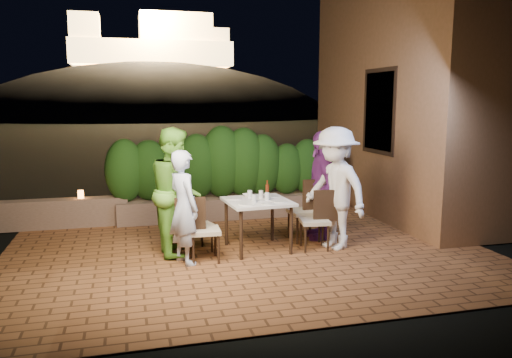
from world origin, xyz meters
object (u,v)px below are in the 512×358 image
object	(u,v)px
chair_left_back	(197,223)
chair_right_back	(304,210)
dining_table	(258,225)
chair_right_front	(315,220)
parapet_lamp	(81,194)
chair_left_front	(204,229)
diner_white	(335,188)
diner_green	(175,191)
bowl	(248,195)
diner_blue	(184,207)
diner_purple	(321,185)
beer_bottle	(267,190)

from	to	relation	value
chair_left_back	chair_right_back	xyz separation A→B (m)	(1.72, 0.15, 0.07)
dining_table	chair_right_front	world-z (taller)	chair_right_front
parapet_lamp	chair_left_front	bearing A→B (deg)	-53.74
chair_left_back	chair_left_front	bearing A→B (deg)	-103.39
dining_table	chair_left_front	distance (m)	0.91
chair_right_front	chair_right_back	bearing A→B (deg)	-82.67
chair_left_front	diner_white	bearing A→B (deg)	6.29
dining_table	diner_green	bearing A→B (deg)	172.17
chair_right_back	diner_white	xyz separation A→B (m)	(0.30, -0.51, 0.42)
chair_left_front	parapet_lamp	distance (m)	3.05
chair_right_front	diner_green	bearing A→B (deg)	-1.09
bowl	chair_right_front	world-z (taller)	chair_right_front
diner_blue	diner_purple	distance (m)	2.37
parapet_lamp	diner_blue	bearing A→B (deg)	-58.30
diner_purple	parapet_lamp	xyz separation A→B (m)	(-3.78, 1.77, -0.29)
beer_bottle	chair_right_front	size ratio (longest dim) A/B	0.32
diner_blue	parapet_lamp	xyz separation A→B (m)	(-1.53, 2.47, -0.21)
chair_left_front	diner_purple	bearing A→B (deg)	22.12
chair_left_front	chair_left_back	xyz separation A→B (m)	(-0.04, 0.48, -0.03)
bowl	dining_table	bearing A→B (deg)	-77.48
beer_bottle	diner_blue	bearing A→B (deg)	-162.86
chair_left_front	diner_purple	xyz separation A→B (m)	(1.98, 0.69, 0.41)
chair_right_back	diner_blue	bearing A→B (deg)	15.55
dining_table	chair_left_front	xyz separation A→B (m)	(-0.84, -0.32, 0.08)
chair_left_front	diner_purple	size ratio (longest dim) A/B	0.52
dining_table	diner_green	world-z (taller)	diner_green
beer_bottle	chair_left_front	bearing A→B (deg)	-159.21
parapet_lamp	bowl	bearing A→B (deg)	-35.11
beer_bottle	chair_left_front	xyz separation A→B (m)	(-1.01, -0.38, -0.44)
chair_right_front	diner_purple	distance (m)	0.75
diner_white	parapet_lamp	distance (m)	4.46
dining_table	diner_purple	world-z (taller)	diner_purple
beer_bottle	diner_purple	world-z (taller)	diner_purple
dining_table	chair_left_front	world-z (taller)	chair_left_front
bowl	diner_green	size ratio (longest dim) A/B	0.08
dining_table	bowl	world-z (taller)	bowl
bowl	chair_left_back	size ratio (longest dim) A/B	0.18
bowl	chair_right_front	size ratio (longest dim) A/B	0.17
parapet_lamp	chair_left_back	bearing A→B (deg)	-48.29
chair_right_front	diner_green	size ratio (longest dim) A/B	0.49
bowl	chair_left_front	size ratio (longest dim) A/B	0.17
chair_right_back	diner_green	xyz separation A→B (m)	(-2.02, -0.14, 0.43)
chair_left_front	chair_right_back	distance (m)	1.79
beer_bottle	diner_green	bearing A→B (deg)	175.66
chair_right_back	diner_blue	distance (m)	2.08
chair_left_front	chair_right_front	distance (m)	1.68
chair_left_back	parapet_lamp	size ratio (longest dim) A/B	5.99
chair_left_back	parapet_lamp	bearing A→B (deg)	113.94
beer_bottle	chair_right_front	world-z (taller)	beer_bottle
diner_blue	chair_right_back	bearing A→B (deg)	-94.82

